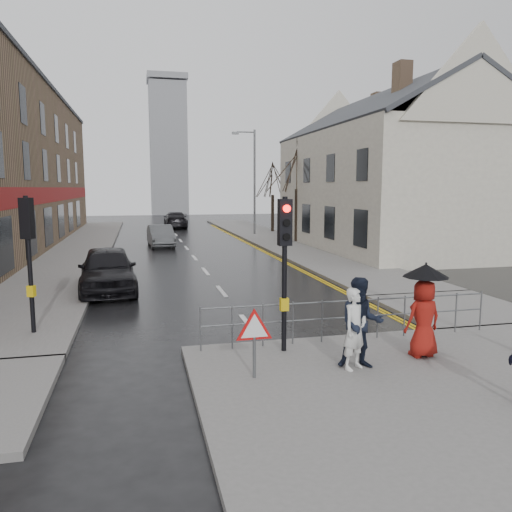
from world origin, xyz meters
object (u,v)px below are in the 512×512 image
pedestrian_a (355,329)px  pedestrian_b (361,323)px  car_parked (107,269)px  pedestrian_with_umbrella (424,306)px  car_mid (161,236)px

pedestrian_a → pedestrian_b: 0.18m
pedestrian_b → car_parked: pedestrian_b is taller
pedestrian_with_umbrella → car_parked: (-6.98, 9.18, -0.43)m
car_mid → pedestrian_with_umbrella: bearing=-82.9°
pedestrian_a → pedestrian_b: bearing=-11.6°
pedestrian_b → pedestrian_with_umbrella: pedestrian_with_umbrella is taller
car_parked → car_mid: bearing=76.1°
car_mid → pedestrian_a: bearing=-87.2°
pedestrian_a → car_mid: (-2.76, 23.33, -0.28)m
pedestrian_with_umbrella → car_mid: bearing=101.1°
car_parked → pedestrian_with_umbrella: bearing=-56.5°
car_parked → pedestrian_a: bearing=-64.9°
pedestrian_b → pedestrian_a: bearing=-146.2°
pedestrian_a → pedestrian_with_umbrella: pedestrian_with_umbrella is taller
pedestrian_a → pedestrian_b: pedestrian_b is taller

